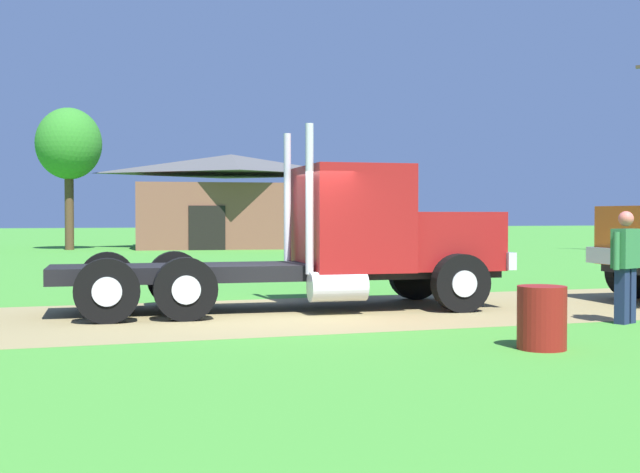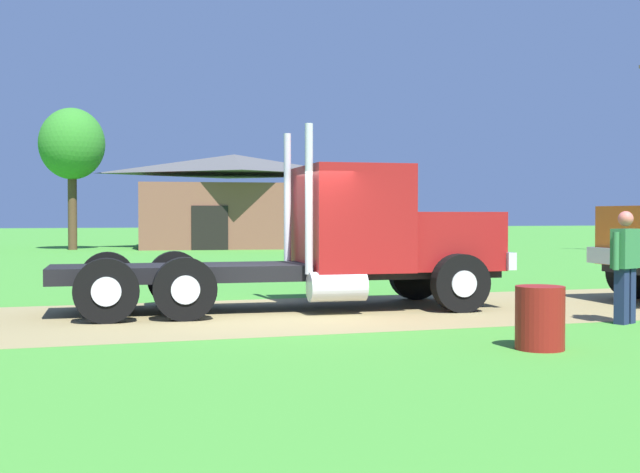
% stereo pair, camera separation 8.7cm
% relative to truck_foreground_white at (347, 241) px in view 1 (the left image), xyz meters
% --- Properties ---
extents(ground_plane, '(200.00, 200.00, 0.00)m').
position_rel_truck_foreground_white_xyz_m(ground_plane, '(-1.51, -0.58, -1.25)').
color(ground_plane, '#408D2F').
extents(dirt_track, '(120.00, 5.15, 0.01)m').
position_rel_truck_foreground_white_xyz_m(dirt_track, '(-1.51, -0.58, -1.25)').
color(dirt_track, '#8D7E50').
rests_on(dirt_track, ground_plane).
extents(truck_foreground_white, '(8.36, 3.05, 3.33)m').
position_rel_truck_foreground_white_xyz_m(truck_foreground_white, '(0.00, 0.00, 0.00)').
color(truck_foreground_white, black).
rests_on(truck_foreground_white, ground_plane).
extents(visitor_walking_mid, '(0.64, 0.44, 1.80)m').
position_rel_truck_foreground_white_xyz_m(visitor_walking_mid, '(3.53, -3.42, -0.25)').
color(visitor_walking_mid, '#33723F').
rests_on(visitor_walking_mid, ground_plane).
extents(steel_barrel, '(0.63, 0.63, 0.82)m').
position_rel_truck_foreground_white_xyz_m(steel_barrel, '(0.84, -5.23, -0.84)').
color(steel_barrel, maroon).
rests_on(steel_barrel, ground_plane).
extents(shed_building, '(11.10, 8.18, 4.98)m').
position_rel_truck_foreground_white_xyz_m(shed_building, '(3.72, 29.14, 1.15)').
color(shed_building, brown).
rests_on(shed_building, ground_plane).
extents(tree_mid, '(3.22, 3.22, 7.05)m').
position_rel_truck_foreground_white_xyz_m(tree_mid, '(-4.62, 28.37, 3.95)').
color(tree_mid, '#513823').
rests_on(tree_mid, ground_plane).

